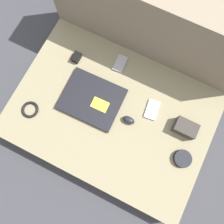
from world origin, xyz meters
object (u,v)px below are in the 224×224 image
at_px(computer_mouse, 128,121).
at_px(speaker_puck, 182,159).
at_px(laptop, 92,99).
at_px(camera_pouch, 185,128).
at_px(charger_brick, 76,57).
at_px(phone_silver, 152,110).
at_px(phone_black, 120,64).

xyz_separation_m(computer_mouse, speaker_puck, (0.33, -0.05, -0.00)).
xyz_separation_m(laptop, camera_pouch, (0.51, 0.07, 0.02)).
bearing_deg(charger_brick, laptop, -42.79).
relative_size(speaker_puck, charger_brick, 1.65).
xyz_separation_m(laptop, phone_silver, (0.32, 0.09, -0.01)).
height_order(speaker_puck, phone_black, speaker_puck).
height_order(laptop, phone_black, laptop).
xyz_separation_m(phone_silver, charger_brick, (-0.51, 0.08, 0.01)).
bearing_deg(phone_silver, phone_black, 141.66).
relative_size(phone_silver, charger_brick, 2.00).
bearing_deg(phone_black, speaker_puck, -36.51).
bearing_deg(camera_pouch, charger_brick, 171.52).
bearing_deg(camera_pouch, phone_black, 158.18).
bearing_deg(computer_mouse, camera_pouch, 18.71).
relative_size(laptop, phone_black, 3.11).
relative_size(speaker_puck, phone_black, 0.90).
xyz_separation_m(phone_silver, phone_black, (-0.27, 0.17, 0.00)).
bearing_deg(phone_black, laptop, -103.75).
xyz_separation_m(computer_mouse, charger_brick, (-0.42, 0.20, -0.00)).
relative_size(computer_mouse, camera_pouch, 0.57).
distance_m(laptop, camera_pouch, 0.52).
distance_m(computer_mouse, phone_silver, 0.15).
bearing_deg(charger_brick, speaker_puck, -18.51).
relative_size(speaker_puck, phone_silver, 0.82).
bearing_deg(laptop, phone_silver, 14.93).
height_order(phone_black, charger_brick, charger_brick).
bearing_deg(speaker_puck, phone_silver, 145.57).
bearing_deg(camera_pouch, speaker_puck, -70.64).
xyz_separation_m(laptop, computer_mouse, (0.23, -0.02, 0.01)).
relative_size(phone_black, charger_brick, 1.84).
bearing_deg(laptop, speaker_puck, -8.97).
xyz_separation_m(computer_mouse, camera_pouch, (0.28, 0.09, 0.01)).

